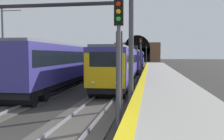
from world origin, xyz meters
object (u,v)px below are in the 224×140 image
Objects in this scene: overhead_signal_gantry at (53,19)px; catenary_mast_near at (3,44)px; railway_signal_mid at (141,55)px; railway_signal_far at (146,53)px; train_adjacent_platform at (91,60)px; railway_signal_near at (119,52)px; train_main_approaching at (133,60)px.

catenary_mast_near is (9.46, 9.30, -1.06)m from overhead_signal_gantry.
railway_signal_mid is 46.41m from railway_signal_far.
catenary_mast_near is at bearing -13.72° from railway_signal_far.
railway_signal_near is (-23.54, -6.98, 0.88)m from train_adjacent_platform.
train_adjacent_platform reaches higher than train_main_approaching.
railway_signal_far is 57.83m from catenary_mast_near.
railway_signal_near is at bearing -164.61° from train_adjacent_platform.
overhead_signal_gantry reaches higher than train_adjacent_platform.
railway_signal_mid is (-10.97, -1.86, 0.94)m from train_main_approaching.
train_adjacent_platform is 7.07× the size of railway_signal_far.
railway_signal_near is 0.91× the size of railway_signal_far.
train_main_approaching is 9.56× the size of railway_signal_far.
train_main_approaching is at bearing -27.40° from train_adjacent_platform.
railway_signal_mid is at bearing -180.00° from railway_signal_near.
railway_signal_mid reaches higher than train_adjacent_platform.
train_main_approaching is at bearing -176.87° from railway_signal_near.
railway_signal_near is 19.06m from catenary_mast_near.
railway_signal_near is 6.13m from overhead_signal_gantry.
railway_signal_mid is at bearing -54.56° from catenary_mast_near.
railway_signal_near is at bearing 0.00° from railway_signal_mid.
railway_signal_mid is (22.96, 0.00, -0.12)m from railway_signal_near.
overhead_signal_gantry is 1.16× the size of catenary_mast_near.
overhead_signal_gantry is at bearing -173.76° from train_adjacent_platform.
train_main_approaching is at bearing -29.77° from catenary_mast_near.
catenary_mast_near is (-9.76, 13.72, 1.07)m from railway_signal_mid.
railway_signal_near reaches higher than railway_signal_mid.
catenary_mast_near is (-20.73, 11.86, 2.01)m from train_main_approaching.
overhead_signal_gantry is (3.74, 4.42, 2.01)m from railway_signal_near.
catenary_mast_near is at bearing -133.90° from railway_signal_near.
railway_signal_mid is 19.84m from overhead_signal_gantry.
train_main_approaching is 10.51× the size of railway_signal_near.
railway_signal_near is 0.57× the size of overhead_signal_gantry.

